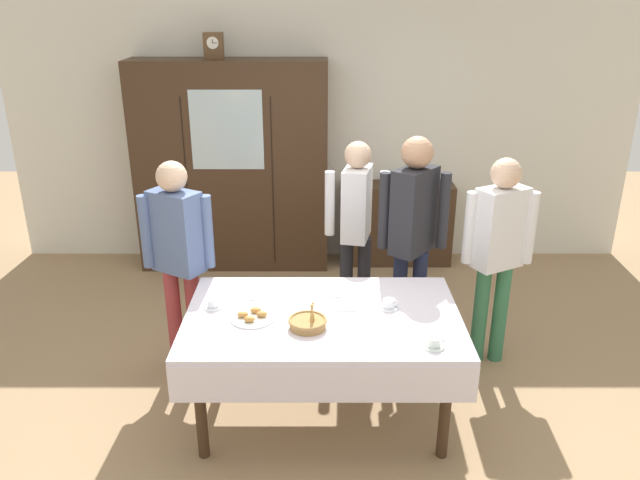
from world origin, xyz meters
The scene contains 19 objects.
ground_plane centered at (0.00, 0.00, 0.00)m, with size 12.00×12.00×0.00m, color #997A56.
back_wall centered at (0.00, 2.65, 1.35)m, with size 6.40×0.10×2.70m, color silver.
dining_table centered at (0.00, -0.24, 0.67)m, with size 1.75×1.11×0.77m.
wall_cabinet centered at (-0.90, 2.35, 1.05)m, with size 1.91×0.46×2.10m.
mantel_clock centered at (-1.01, 2.35, 2.22)m, with size 0.18×0.11×0.24m.
bookshelf_low centered at (0.78, 2.41, 0.43)m, with size 1.15×0.35×0.86m.
book_stack centered at (0.78, 2.41, 0.89)m, with size 0.14×0.23×0.08m.
tea_cup_far_right centered at (0.43, -0.12, 0.80)m, with size 0.13×0.13×0.06m.
tea_cup_back_edge centered at (-0.71, -0.11, 0.80)m, with size 0.13×0.13×0.06m.
tea_cup_near_left centered at (0.64, -0.60, 0.80)m, with size 0.13×0.13×0.06m.
bread_basket centered at (-0.09, -0.37, 0.80)m, with size 0.24×0.24×0.16m.
pastry_plate centered at (-0.44, -0.26, 0.78)m, with size 0.28×0.28×0.05m.
spoon_center centered at (0.17, -0.16, 0.77)m, with size 0.12×0.02×0.01m.
spoon_far_left centered at (-0.49, -0.01, 0.77)m, with size 0.12×0.02×0.01m.
spoon_near_right centered at (0.08, 0.03, 0.77)m, with size 0.12×0.02×0.01m.
person_behind_table_right centered at (-1.04, 0.42, 0.98)m, with size 0.52×0.36×1.61m.
person_near_right_end centered at (0.28, 1.08, 0.97)m, with size 0.52×0.39×1.60m.
person_beside_shelf centered at (0.67, 0.62, 1.07)m, with size 0.52×0.41×1.74m.
person_by_cabinet centered at (1.28, 0.49, 0.98)m, with size 0.52×0.35×1.61m.
Camera 1 is at (-0.02, -3.69, 2.67)m, focal length 34.78 mm.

